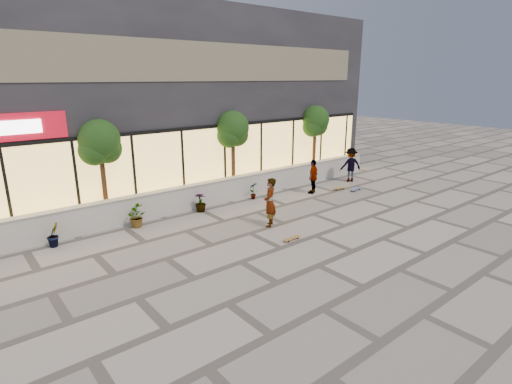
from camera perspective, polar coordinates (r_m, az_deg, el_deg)
ground at (r=12.15m, az=8.89°, el=-10.35°), size 80.00×80.00×0.00m
planter_wall at (r=17.08m, az=-8.64°, el=-0.58°), size 22.00×0.42×1.04m
retail_building at (r=21.33m, az=-16.80°, el=12.41°), size 24.00×9.17×8.50m
shrub_b at (r=14.72m, az=-26.97°, el=-5.46°), size 0.57×0.57×0.81m
shrub_c at (r=15.44m, az=-16.86°, el=-3.38°), size 0.68×0.77×0.81m
shrub_d at (r=16.61m, az=-7.95°, el=-1.46°), size 0.64×0.64×0.81m
shrub_e at (r=18.14m, az=-0.38°, el=0.21°), size 0.46×0.35×0.81m
tree_midwest at (r=15.78m, az=-21.40°, el=6.30°), size 1.60×1.50×3.92m
tree_mideast at (r=18.48m, az=-3.34°, el=8.66°), size 1.60×1.50×3.92m
tree_east at (r=22.12m, az=8.45°, el=9.74°), size 1.60×1.50×3.92m
skater_center at (r=14.73m, az=2.00°, el=-1.50°), size 0.79×0.77×1.84m
skater_right_near at (r=19.17m, az=8.17°, el=2.20°), size 1.04×0.74×1.64m
skater_right_far at (r=21.75m, az=13.36°, el=3.79°), size 1.34×1.12×1.80m
skateboard_center at (r=13.78m, az=5.18°, el=-6.59°), size 0.72×0.20×0.09m
skateboard_right_near at (r=20.19m, az=11.80°, el=0.53°), size 0.73×0.26×0.09m
skateboard_right_far at (r=20.18m, az=14.07°, el=0.42°), size 0.85×0.30×0.10m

